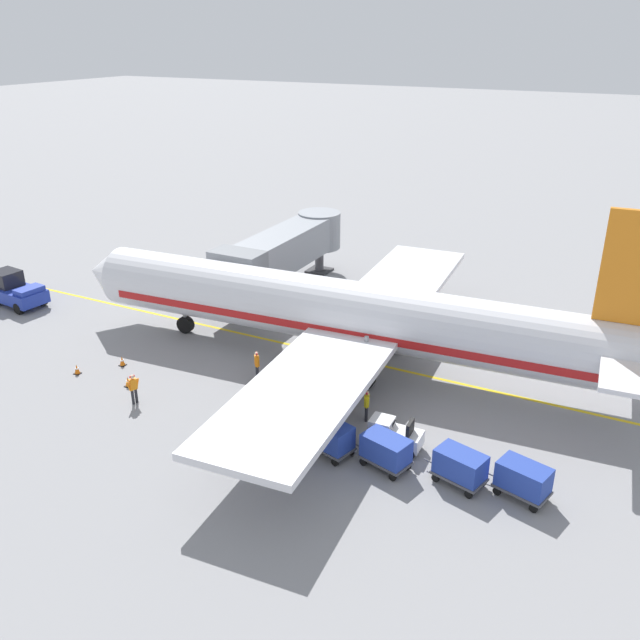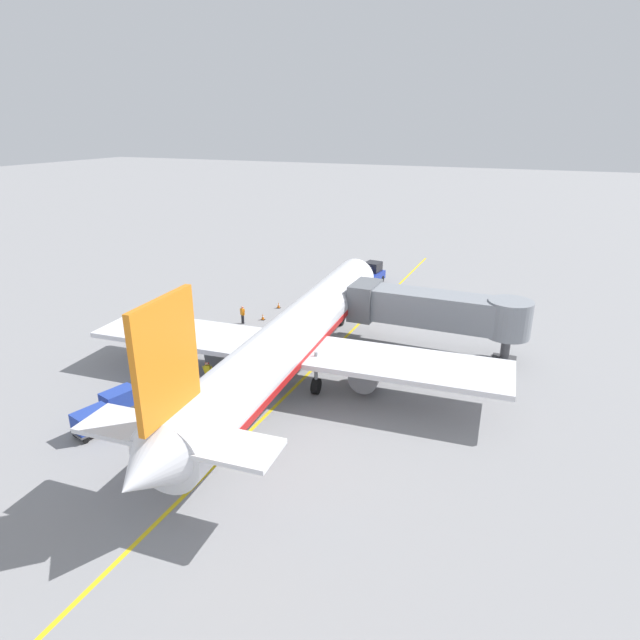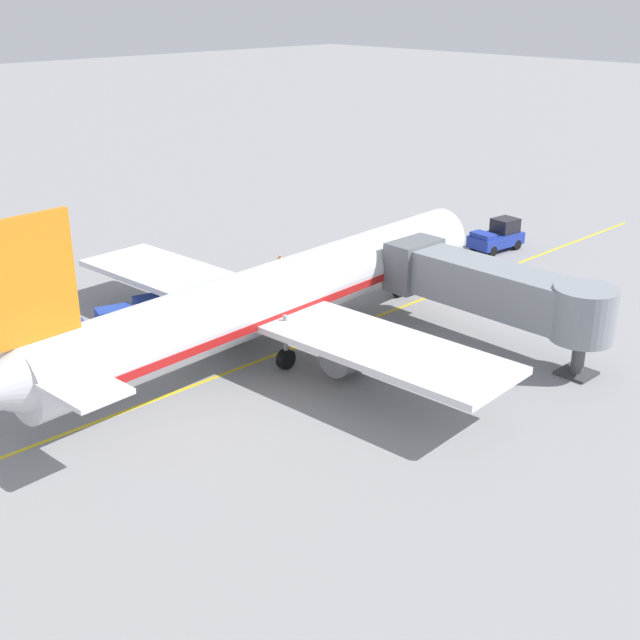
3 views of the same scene
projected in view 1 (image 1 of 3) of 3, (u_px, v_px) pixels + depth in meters
ground_plane at (355, 359)px, 39.74m from camera, size 400.00×400.00×0.00m
gate_lead_in_line at (355, 359)px, 39.74m from camera, size 0.24×80.00×0.01m
parked_airliner at (352, 315)px, 37.92m from camera, size 30.29×37.35×10.63m
jet_bridge at (285, 249)px, 48.40m from camera, size 14.25×3.50×4.98m
pushback_tractor at (15, 290)px, 47.24m from camera, size 2.66×4.61×2.40m
baggage_tug_lead at (393, 435)px, 31.09m from camera, size 1.37×2.54×1.62m
baggage_cart_front at (330, 436)px, 30.57m from camera, size 1.83×2.98×1.58m
baggage_cart_second_in_train at (386, 450)px, 29.58m from camera, size 1.83×2.98×1.58m
baggage_cart_third_in_train at (460, 465)px, 28.49m from camera, size 1.83×2.98×1.58m
baggage_cart_tail_end at (523, 478)px, 27.67m from camera, size 1.83×2.98×1.58m
ground_crew_wing_walker at (257, 364)px, 37.17m from camera, size 0.60×0.55×1.69m
ground_crew_loader at (367, 404)px, 33.18m from camera, size 0.71×0.35×1.69m
ground_crew_marshaller at (133, 387)px, 34.71m from camera, size 0.71×0.36×1.69m
safety_cone_nose_left at (77, 369)px, 37.99m from camera, size 0.36×0.36×0.59m
safety_cone_nose_right at (122, 361)px, 38.93m from camera, size 0.36×0.36×0.59m
safety_cone_wing_tip at (128, 382)px, 36.64m from camera, size 0.36×0.36×0.59m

